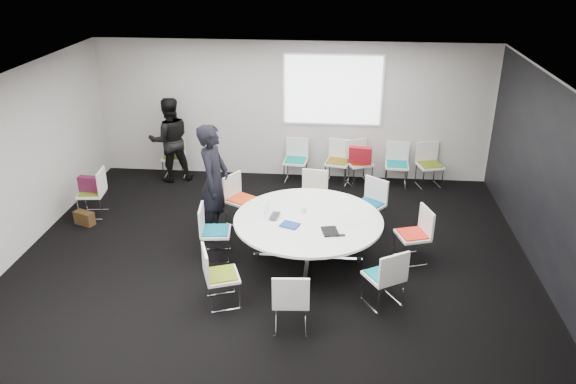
# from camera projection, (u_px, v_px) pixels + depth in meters

# --- Properties ---
(room_shell) EXTENTS (8.08, 7.08, 2.88)m
(room_shell) POSITION_uv_depth(u_px,v_px,m) (278.00, 178.00, 8.20)
(room_shell) COLOR black
(room_shell) RESTS_ON ground
(conference_table) EXTENTS (2.26, 2.26, 0.73)m
(conference_table) POSITION_uv_depth(u_px,v_px,m) (308.00, 229.00, 8.56)
(conference_table) COLOR silver
(conference_table) RESTS_ON ground
(projection_screen) EXTENTS (1.90, 0.03, 1.35)m
(projection_screen) POSITION_uv_depth(u_px,v_px,m) (333.00, 90.00, 11.09)
(projection_screen) COLOR white
(projection_screen) RESTS_ON room_shell
(chair_ring_a) EXTENTS (0.57, 0.58, 0.88)m
(chair_ring_a) POSITION_uv_depth(u_px,v_px,m) (412.00, 245.00, 8.67)
(chair_ring_a) COLOR silver
(chair_ring_a) RESTS_ON ground
(chair_ring_b) EXTENTS (0.64, 0.63, 0.88)m
(chair_ring_b) POSITION_uv_depth(u_px,v_px,m) (368.00, 214.00, 9.64)
(chair_ring_b) COLOR silver
(chair_ring_b) RESTS_ON ground
(chair_ring_c) EXTENTS (0.50, 0.49, 0.88)m
(chair_ring_c) POSITION_uv_depth(u_px,v_px,m) (313.00, 205.00, 9.95)
(chair_ring_c) COLOR silver
(chair_ring_c) RESTS_ON ground
(chair_ring_d) EXTENTS (0.62, 0.62, 0.88)m
(chair_ring_d) POSITION_uv_depth(u_px,v_px,m) (241.00, 209.00, 9.83)
(chair_ring_d) COLOR silver
(chair_ring_d) RESTS_ON ground
(chair_ring_e) EXTENTS (0.50, 0.51, 0.88)m
(chair_ring_e) POSITION_uv_depth(u_px,v_px,m) (216.00, 241.00, 8.77)
(chair_ring_e) COLOR silver
(chair_ring_e) RESTS_ON ground
(chair_ring_f) EXTENTS (0.58, 0.59, 0.88)m
(chair_ring_f) POSITION_uv_depth(u_px,v_px,m) (221.00, 286.00, 7.64)
(chair_ring_f) COLOR silver
(chair_ring_f) RESTS_ON ground
(chair_ring_g) EXTENTS (0.49, 0.48, 0.88)m
(chair_ring_g) POSITION_uv_depth(u_px,v_px,m) (291.00, 310.00, 7.15)
(chair_ring_g) COLOR silver
(chair_ring_g) RESTS_ON ground
(chair_ring_h) EXTENTS (0.63, 0.62, 0.88)m
(chair_ring_h) POSITION_uv_depth(u_px,v_px,m) (383.00, 287.00, 7.63)
(chair_ring_h) COLOR silver
(chair_ring_h) RESTS_ON ground
(chair_back_a) EXTENTS (0.50, 0.49, 0.88)m
(chair_back_a) POSITION_uv_depth(u_px,v_px,m) (296.00, 169.00, 11.53)
(chair_back_a) COLOR silver
(chair_back_a) RESTS_ON ground
(chair_back_b) EXTENTS (0.54, 0.53, 0.88)m
(chair_back_b) POSITION_uv_depth(u_px,v_px,m) (337.00, 170.00, 11.46)
(chair_back_b) COLOR silver
(chair_back_b) RESTS_ON ground
(chair_back_c) EXTENTS (0.60, 0.59, 0.88)m
(chair_back_c) POSITION_uv_depth(u_px,v_px,m) (359.00, 171.00, 11.42)
(chair_back_c) COLOR silver
(chair_back_c) RESTS_ON ground
(chair_back_d) EXTENTS (0.48, 0.47, 0.88)m
(chair_back_d) POSITION_uv_depth(u_px,v_px,m) (396.00, 173.00, 11.32)
(chair_back_d) COLOR silver
(chair_back_d) RESTS_ON ground
(chair_back_e) EXTENTS (0.56, 0.55, 0.88)m
(chair_back_e) POSITION_uv_depth(u_px,v_px,m) (429.00, 173.00, 11.30)
(chair_back_e) COLOR silver
(chair_back_e) RESTS_ON ground
(chair_spare_left) EXTENTS (0.50, 0.51, 0.88)m
(chair_spare_left) POSITION_uv_depth(u_px,v_px,m) (94.00, 202.00, 10.09)
(chair_spare_left) COLOR silver
(chair_spare_left) RESTS_ON ground
(chair_person_back) EXTENTS (0.50, 0.49, 0.88)m
(chair_person_back) POSITION_uv_depth(u_px,v_px,m) (175.00, 164.00, 11.75)
(chair_person_back) COLOR silver
(chair_person_back) RESTS_ON ground
(person_main) EXTENTS (0.53, 0.75, 1.96)m
(person_main) POSITION_uv_depth(u_px,v_px,m) (214.00, 182.00, 9.11)
(person_main) COLOR black
(person_main) RESTS_ON ground
(person_back) EXTENTS (1.04, 0.95, 1.74)m
(person_back) POSITION_uv_depth(u_px,v_px,m) (170.00, 140.00, 11.35)
(person_back) COLOR black
(person_back) RESTS_ON ground
(laptop) EXTENTS (0.23, 0.32, 0.02)m
(laptop) POSITION_uv_depth(u_px,v_px,m) (277.00, 217.00, 8.52)
(laptop) COLOR #333338
(laptop) RESTS_ON conference_table
(laptop_lid) EXTENTS (0.07, 0.30, 0.22)m
(laptop_lid) POSITION_uv_depth(u_px,v_px,m) (266.00, 208.00, 8.52)
(laptop_lid) COLOR silver
(laptop_lid) RESTS_ON conference_table
(notebook_black) EXTENTS (0.28, 0.34, 0.02)m
(notebook_black) POSITION_uv_depth(u_px,v_px,m) (330.00, 231.00, 8.09)
(notebook_black) COLOR black
(notebook_black) RESTS_ON conference_table
(tablet_folio) EXTENTS (0.32, 0.28, 0.03)m
(tablet_folio) POSITION_uv_depth(u_px,v_px,m) (290.00, 225.00, 8.27)
(tablet_folio) COLOR navy
(tablet_folio) RESTS_ON conference_table
(papers_right) EXTENTS (0.36, 0.36, 0.00)m
(papers_right) POSITION_uv_depth(u_px,v_px,m) (347.00, 213.00, 8.66)
(papers_right) COLOR white
(papers_right) RESTS_ON conference_table
(papers_front) EXTENTS (0.34, 0.28, 0.00)m
(papers_front) POSITION_uv_depth(u_px,v_px,m) (355.00, 223.00, 8.35)
(papers_front) COLOR silver
(papers_front) RESTS_ON conference_table
(cup) EXTENTS (0.08, 0.08, 0.09)m
(cup) POSITION_uv_depth(u_px,v_px,m) (304.00, 210.00, 8.66)
(cup) COLOR white
(cup) RESTS_ON conference_table
(phone) EXTENTS (0.15, 0.10, 0.01)m
(phone) POSITION_uv_depth(u_px,v_px,m) (340.00, 235.00, 8.00)
(phone) COLOR black
(phone) RESTS_ON conference_table
(maroon_bag) EXTENTS (0.41, 0.17, 0.28)m
(maroon_bag) POSITION_uv_depth(u_px,v_px,m) (90.00, 184.00, 9.94)
(maroon_bag) COLOR #541631
(maroon_bag) RESTS_ON chair_spare_left
(brown_bag) EXTENTS (0.39, 0.28, 0.24)m
(brown_bag) POSITION_uv_depth(u_px,v_px,m) (84.00, 218.00, 9.84)
(brown_bag) COLOR #382412
(brown_bag) RESTS_ON ground
(red_jacket) EXTENTS (0.46, 0.23, 0.36)m
(red_jacket) POSITION_uv_depth(u_px,v_px,m) (360.00, 155.00, 11.04)
(red_jacket) COLOR maroon
(red_jacket) RESTS_ON chair_back_c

